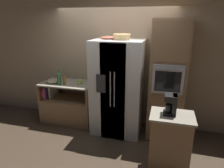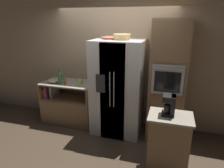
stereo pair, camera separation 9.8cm
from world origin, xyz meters
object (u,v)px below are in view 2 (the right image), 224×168
Objects in this scene: wicker_basket at (122,37)px; mug at (80,82)px; bottle_tall at (60,78)px; mixing_bowl at (54,81)px; coffee_maker at (170,104)px; fruit_bowl at (109,37)px; wall_oven at (167,81)px; bottle_short at (65,80)px; refrigerator at (118,88)px.

wicker_basket is 1.34m from mug.
bottle_tall is 2.33× the size of mug.
coffee_maker reaches higher than mixing_bowl.
bottle_tall is 0.44m from mug.
fruit_bowl is 1.00× the size of bottle_tall.
wall_oven reaches higher than mixing_bowl.
bottle_tall reaches higher than coffee_maker.
wicker_basket is at bearing 3.23° from bottle_tall.
wall_oven is 1.20m from wicker_basket.
coffee_maker is at bearing -43.80° from wicker_basket.
fruit_bowl is 2.34× the size of mug.
mug is at bearing -174.71° from fruit_bowl.
wicker_basket reaches higher than coffee_maker.
bottle_tall is 1.06× the size of coffee_maker.
coffee_maker is (2.20, -0.86, 0.07)m from bottle_short.
refrigerator is at bearing -27.03° from fruit_bowl.
wall_oven is 2.13m from bottle_short.
bottle_tall is (-1.28, -0.06, 0.12)m from refrigerator.
bottle_short is (-0.96, -0.16, -0.90)m from fruit_bowl.
wall_oven is (0.95, 0.07, 0.20)m from refrigerator.
wicker_basket is (-0.89, -0.06, 0.81)m from wall_oven.
wall_oven is at bearing -1.77° from fruit_bowl.
wicker_basket is 1.82m from mixing_bowl.
mug is at bearing 17.83° from bottle_short.
coffee_maker is at bearing -19.87° from mixing_bowl.
mixing_bowl is (-0.30, 0.04, -0.06)m from bottle_short.
bottle_short is at bearing -177.08° from wicker_basket.
mug is (-0.92, 0.04, -0.97)m from wicker_basket.
mug is (-0.86, 0.05, 0.03)m from refrigerator.
wall_oven is at bearing 0.75° from mug.
wicker_basket reaches higher than fruit_bowl.
coffee_maker is at bearing -20.20° from bottle_tall.
wicker_basket is at bearing 2.92° from bottle_short.
mixing_bowl is at bearing -179.21° from wicker_basket.
refrigerator is at bearing 138.42° from coffee_maker.
refrigerator is 13.97× the size of mug.
fruit_bowl is 1.37m from bottle_tall.
mug is 0.51× the size of mixing_bowl.
coffee_maker is at bearing -85.63° from wall_oven.
bottle_tall is at bearing -164.85° from mug.
bottle_short reaches higher than mixing_bowl.
coffee_maker is at bearing -41.58° from refrigerator.
wall_oven is 6.96× the size of wicker_basket.
wicker_basket is at bearing 0.79° from mixing_bowl.
refrigerator is at bearing -3.28° from mug.
wall_oven is at bearing 4.37° from refrigerator.
coffee_maker is at bearing -27.03° from mug.
coffee_maker is (1.03, -0.91, 0.15)m from refrigerator.
bottle_tall reaches higher than mug.
refrigerator is 1.01m from wicker_basket.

